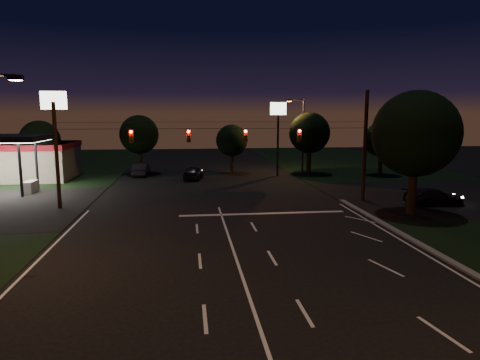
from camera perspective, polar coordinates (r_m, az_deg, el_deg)
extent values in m
plane|color=black|center=(19.65, 0.19, -12.46)|extent=(140.00, 140.00, 0.00)
cube|color=black|center=(41.41, 25.72, -1.97)|extent=(20.00, 16.00, 0.02)
cube|color=silver|center=(14.28, 3.43, -21.12)|extent=(0.14, 40.00, 0.01)
cube|color=silver|center=(30.96, 3.04, -4.49)|extent=(12.00, 0.50, 0.01)
cylinder|color=black|center=(36.81, 16.01, -2.69)|extent=(0.30, 0.30, 9.00)
cylinder|color=black|center=(35.28, -22.86, -3.54)|extent=(0.28, 0.28, 8.00)
cylinder|color=black|center=(33.26, -3.07, 6.87)|extent=(24.00, 0.03, 0.03)
cylinder|color=black|center=(33.25, -3.07, 7.73)|extent=(24.00, 0.02, 0.02)
cube|color=#3F3307|center=(33.47, -14.29, 5.68)|extent=(0.32, 0.26, 1.00)
sphere|color=#FF0705|center=(33.29, -14.34, 6.23)|extent=(0.22, 0.22, 0.22)
sphere|color=black|center=(33.31, -14.32, 5.67)|extent=(0.20, 0.20, 0.20)
sphere|color=black|center=(33.33, -14.30, 5.10)|extent=(0.20, 0.20, 0.20)
cube|color=#3F3307|center=(33.20, -6.87, 5.87)|extent=(0.32, 0.26, 1.00)
sphere|color=#FF0705|center=(33.03, -6.88, 6.42)|extent=(0.22, 0.22, 0.22)
sphere|color=black|center=(33.04, -6.87, 5.85)|extent=(0.20, 0.20, 0.20)
sphere|color=black|center=(33.06, -6.86, 5.28)|extent=(0.20, 0.20, 0.20)
cube|color=#3F3307|center=(33.51, 0.72, 5.95)|extent=(0.32, 0.26, 1.00)
sphere|color=#FF0705|center=(33.33, 0.75, 6.51)|extent=(0.22, 0.22, 0.22)
sphere|color=black|center=(33.35, 0.75, 5.94)|extent=(0.20, 0.20, 0.20)
sphere|color=black|center=(33.37, 0.75, 5.38)|extent=(0.20, 0.20, 0.20)
cube|color=#3F3307|center=(34.35, 7.88, 5.94)|extent=(0.32, 0.26, 1.00)
sphere|color=#FF0705|center=(34.18, 7.96, 6.48)|extent=(0.22, 0.22, 0.22)
sphere|color=black|center=(34.19, 7.95, 5.93)|extent=(0.20, 0.20, 0.20)
sphere|color=black|center=(34.21, 7.94, 5.38)|extent=(0.20, 0.20, 0.20)
cube|color=gray|center=(53.21, -28.73, 2.21)|extent=(14.00, 8.00, 4.00)
cube|color=maroon|center=(53.07, -28.86, 4.03)|extent=(14.20, 8.20, 0.60)
cube|color=gray|center=(43.10, -26.16, -0.86)|extent=(0.80, 2.00, 1.10)
cylinder|color=black|center=(40.99, -27.23, 1.22)|extent=(0.24, 0.24, 4.80)
cylinder|color=black|center=(44.74, -25.49, 1.90)|extent=(0.24, 0.24, 4.80)
cylinder|color=black|center=(41.97, -23.22, 3.50)|extent=(0.24, 0.24, 7.50)
cube|color=white|center=(41.85, -23.61, 9.71)|extent=(2.20, 0.30, 1.60)
cylinder|color=black|center=(49.38, 5.06, 4.58)|extent=(0.24, 0.24, 7.00)
cube|color=white|center=(49.25, 5.13, 9.46)|extent=(1.80, 0.30, 1.40)
cube|color=black|center=(21.53, -27.75, 12.01)|extent=(0.60, 0.35, 0.22)
cube|color=orange|center=(21.52, -27.73, 11.69)|extent=(0.45, 0.25, 0.04)
cylinder|color=black|center=(52.09, 8.40, 5.84)|extent=(0.20, 0.20, 9.00)
cylinder|color=black|center=(51.82, 7.53, 10.61)|extent=(1.80, 0.12, 0.12)
cube|color=black|center=(51.60, 6.55, 10.52)|extent=(0.60, 0.35, 0.22)
cube|color=orange|center=(51.60, 6.55, 10.39)|extent=(0.45, 0.25, 0.04)
cylinder|color=black|center=(32.70, 21.99, -0.85)|extent=(0.60, 0.60, 4.00)
sphere|color=black|center=(32.32, 22.38, 5.74)|extent=(6.00, 6.00, 6.00)
sphere|color=black|center=(33.01, 22.89, 5.45)|extent=(4.50, 4.50, 4.50)
sphere|color=black|center=(32.30, 21.17, 5.57)|extent=(4.20, 4.20, 4.20)
cylinder|color=black|center=(50.97, -24.92, 1.67)|extent=(0.49, 0.49, 3.00)
sphere|color=black|center=(50.73, -25.12, 4.83)|extent=(4.20, 4.20, 4.20)
sphere|color=black|center=(50.91, -24.55, 4.73)|extent=(3.15, 3.15, 3.15)
sphere|color=black|center=(51.07, -25.49, 4.72)|extent=(2.94, 2.94, 2.94)
cylinder|color=black|center=(52.76, -13.19, 2.61)|extent=(0.52, 0.52, 3.25)
sphere|color=black|center=(52.53, -13.31, 5.92)|extent=(4.60, 4.60, 4.60)
sphere|color=black|center=(52.83, -12.76, 5.81)|extent=(3.45, 3.45, 3.45)
sphere|color=black|center=(52.81, -13.78, 5.81)|extent=(3.22, 3.22, 3.22)
cylinder|color=black|center=(51.76, -1.09, 2.45)|extent=(0.47, 0.47, 2.75)
sphere|color=black|center=(51.53, -1.10, 5.30)|extent=(3.80, 3.80, 3.80)
sphere|color=black|center=(51.86, -0.72, 5.20)|extent=(2.85, 2.85, 2.85)
sphere|color=black|center=(51.69, -1.54, 5.22)|extent=(2.66, 2.66, 2.66)
cylinder|color=black|center=(51.49, 9.16, 2.67)|extent=(0.53, 0.53, 3.40)
sphere|color=black|center=(51.25, 9.25, 6.22)|extent=(4.80, 4.80, 4.80)
sphere|color=black|center=(51.73, 9.65, 6.07)|extent=(3.60, 3.60, 3.60)
sphere|color=black|center=(51.35, 8.66, 6.12)|extent=(3.36, 3.36, 3.36)
cylinder|color=black|center=(52.48, 18.20, 2.18)|extent=(0.48, 0.48, 2.90)
sphere|color=black|center=(52.25, 18.34, 5.15)|extent=(4.00, 4.00, 4.00)
sphere|color=black|center=(52.70, 18.59, 5.03)|extent=(3.00, 3.00, 3.00)
sphere|color=black|center=(52.27, 17.84, 5.07)|extent=(2.80, 2.80, 2.80)
imported|color=black|center=(47.02, -6.24, 0.98)|extent=(2.54, 4.63, 1.49)
imported|color=black|center=(50.91, -13.07, 1.42)|extent=(1.72, 4.66, 1.53)
imported|color=black|center=(36.87, 24.42, -2.06)|extent=(4.65, 1.99, 1.34)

